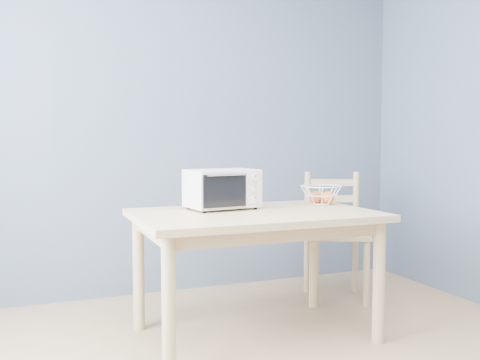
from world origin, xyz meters
name	(u,v)px	position (x,y,z in m)	size (l,w,h in m)	color
room	(312,105)	(0.00, 0.00, 1.30)	(4.01, 4.51, 2.61)	tan
dining_table	(255,229)	(0.25, 1.11, 0.65)	(1.40, 0.90, 0.75)	#E3BF88
toaster_oven	(220,188)	(0.10, 1.29, 0.88)	(0.45, 0.35, 0.24)	silver
fruit_basket	(321,195)	(0.80, 1.28, 0.81)	(0.35, 0.35, 0.13)	silver
dining_chair	(335,236)	(1.13, 1.62, 0.46)	(0.57, 0.57, 0.93)	#E3BF88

